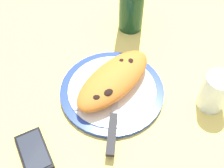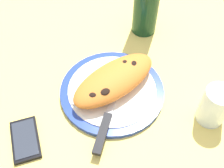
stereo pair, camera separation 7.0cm
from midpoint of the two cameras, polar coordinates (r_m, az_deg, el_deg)
The scene contains 7 objects.
ground_plane at distance 74.44cm, azimuth 2.70°, elevation -2.59°, with size 150.00×150.00×3.00cm, color #EACC60.
plate at distance 72.60cm, azimuth 2.77°, elevation -1.56°, with size 27.61×27.61×1.62cm.
calzone at distance 70.30cm, azimuth 3.23°, elevation 0.84°, with size 26.72×16.50×5.58cm.
fork at distance 71.90cm, azimuth -2.03°, elevation -0.87°, with size 16.86×3.29×0.40cm.
knife at distance 65.72cm, azimuth 1.80°, elevation -8.24°, with size 23.16×10.66×1.20cm.
smartphone at distance 67.50cm, azimuth -14.83°, elevation -11.34°, with size 11.46×12.55×1.16cm.
water_glass at distance 70.76cm, azimuth 23.24°, elevation -4.73°, with size 6.82×6.82×10.35cm.
Camera 2 is at (34.89, 25.43, 59.24)cm, focal length 43.70 mm.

